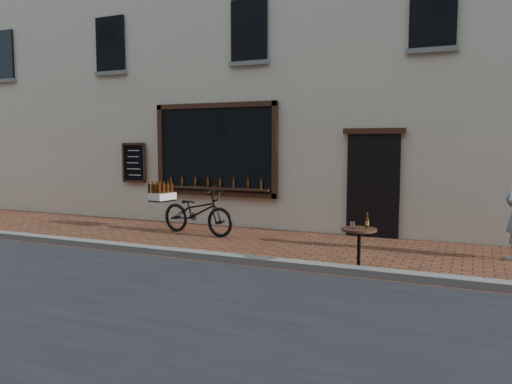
% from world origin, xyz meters
% --- Properties ---
extents(ground, '(90.00, 90.00, 0.00)m').
position_xyz_m(ground, '(0.00, 0.00, 0.00)').
color(ground, '#592E1D').
rests_on(ground, ground).
extents(kerb, '(90.00, 0.25, 0.12)m').
position_xyz_m(kerb, '(0.00, 0.20, 0.06)').
color(kerb, slate).
rests_on(kerb, ground).
extents(shop_building, '(28.00, 6.20, 10.00)m').
position_xyz_m(shop_building, '(0.00, 6.50, 5.00)').
color(shop_building, beige).
rests_on(shop_building, ground).
extents(cargo_bicycle, '(2.32, 0.98, 1.07)m').
position_xyz_m(cargo_bicycle, '(-1.72, 2.22, 0.51)').
color(cargo_bicycle, black).
rests_on(cargo_bicycle, ground).
extents(bistro_table, '(0.54, 0.54, 0.93)m').
position_xyz_m(bistro_table, '(2.29, 0.35, 0.49)').
color(bistro_table, black).
rests_on(bistro_table, ground).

